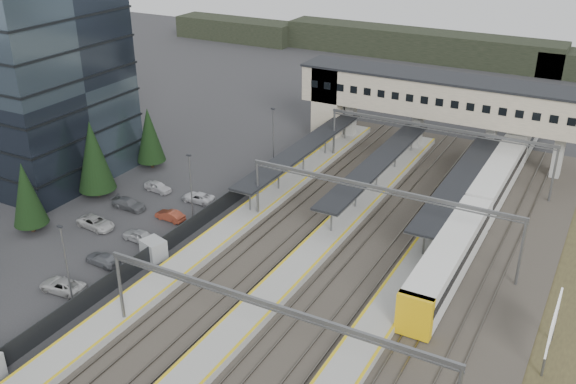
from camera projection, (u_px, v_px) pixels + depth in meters
The scene contains 12 objects.
ground at pixel (200, 285), 59.98m from camera, with size 220.00×220.00×0.00m, color #2B2B2D.
office_building at pixel (14, 78), 79.79m from camera, with size 24.30×18.30×24.30m.
car_park at pixel (44, 276), 60.35m from camera, with size 10.63×44.60×1.29m.
lampposts at pixel (137, 220), 62.56m from camera, with size 0.50×53.25×8.07m.
fence at pixel (176, 237), 66.32m from camera, with size 0.08×90.00×2.00m.
relay_cabin_far at pixel (154, 249), 63.93m from camera, with size 2.66×2.40×2.05m.
rail_corridor at pixel (313, 283), 59.80m from camera, with size 34.00×90.00×0.92m.
canopies at pixel (378, 162), 76.70m from camera, with size 23.10×30.00×3.28m.
footbridge at pixel (425, 98), 86.57m from camera, with size 40.40×6.40×11.20m.
gantries at pixel (331, 247), 54.61m from camera, with size 28.40×62.28×7.17m.
train at pixel (497, 179), 76.67m from camera, with size 3.03×63.30×3.81m.
billboard at pixel (554, 324), 49.32m from camera, with size 0.20×5.82×4.91m.
Camera 1 is at (31.35, -40.34, 33.66)m, focal length 40.00 mm.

